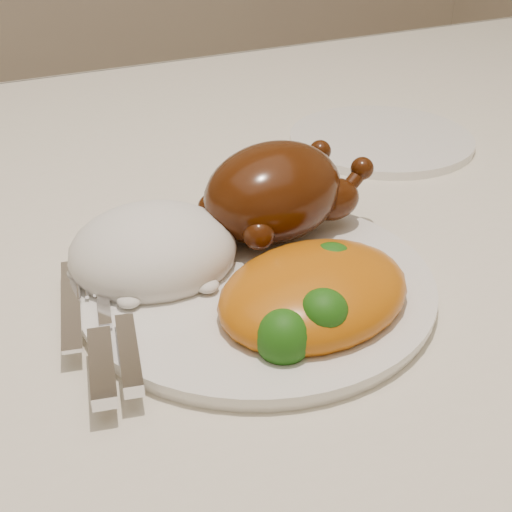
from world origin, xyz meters
name	(u,v)px	position (x,y,z in m)	size (l,w,h in m)	color
dining_table	(208,322)	(0.00, 0.00, 0.67)	(1.60, 0.90, 0.76)	brown
tablecloth	(205,256)	(0.00, 0.00, 0.74)	(1.73, 1.03, 0.18)	beige
dinner_plate	(256,286)	(0.00, -0.11, 0.77)	(0.26, 0.26, 0.01)	white
side_plate	(381,139)	(0.25, 0.09, 0.77)	(0.20, 0.20, 0.01)	white
roast_chicken	(277,191)	(0.04, -0.05, 0.82)	(0.16, 0.12, 0.08)	#431907
rice_mound	(153,252)	(-0.07, -0.06, 0.79)	(0.14, 0.13, 0.07)	white
mac_and_cheese	(321,291)	(0.02, -0.16, 0.79)	(0.17, 0.14, 0.05)	#B7670B
cutlery	(104,339)	(-0.13, -0.14, 0.78)	(0.05, 0.17, 0.01)	silver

